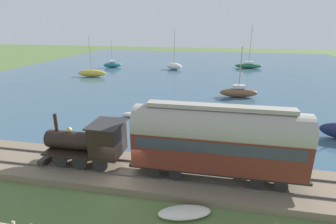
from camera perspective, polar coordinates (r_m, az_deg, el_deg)
ground_plane at (r=17.70m, az=-9.08°, el=-14.41°), size 200.00×200.00×0.00m
harbor_water at (r=58.04m, az=5.75°, el=9.08°), size 80.00×80.00×0.01m
rail_embankment at (r=18.07m, az=-8.43°, el=-12.73°), size 4.48×56.00×0.60m
steam_locomotive at (r=18.07m, az=-16.33°, el=-6.03°), size 2.42×5.72×3.39m
passenger_coach at (r=15.81m, az=10.66°, el=-5.72°), size 2.31×10.46×4.63m
sailboat_white at (r=58.22m, az=1.36°, el=9.96°), size 2.89×4.07×8.29m
sailboat_yellow at (r=52.17m, az=-16.23°, el=8.13°), size 1.66×5.50×7.46m
sailboat_brown at (r=37.15m, az=15.10°, el=4.19°), size 1.61×5.14×6.81m
sailboat_green at (r=62.88m, az=17.13°, el=9.66°), size 1.59×6.08×9.24m
sailboat_teal at (r=62.55m, az=-11.97°, el=10.07°), size 3.36×4.38×6.23m
rowboat_off_pier at (r=22.41m, az=14.54°, el=-6.52°), size 2.40×2.43×0.55m
rowboat_mid_harbor at (r=28.52m, az=-8.14°, el=-0.58°), size 0.97×1.96×0.54m
rowboat_far_out at (r=24.36m, az=-18.98°, el=-4.92°), size 1.63×2.64×0.51m
rowboat_near_shore at (r=23.35m, az=7.92°, el=-5.15°), size 1.51×2.22×0.45m
beached_dinghy at (r=14.70m, az=3.58°, el=-20.99°), size 1.88×3.00×0.44m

